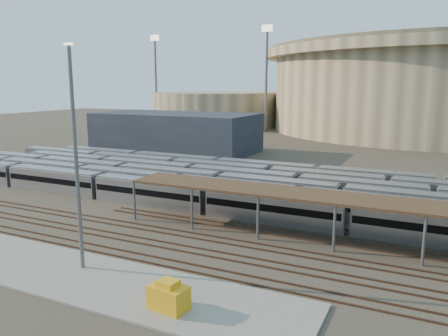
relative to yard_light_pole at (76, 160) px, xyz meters
name	(u,v)px	position (x,y,z in m)	size (l,w,h in m)	color
ground	(183,231)	(2.91, 13.61, -10.63)	(420.00, 420.00, 0.00)	#383026
apron	(56,270)	(-2.09, -1.39, -10.53)	(50.00, 9.00, 0.20)	gray
subway_trains	(250,186)	(4.05, 32.11, -8.83)	(129.38, 23.90, 3.60)	#B1B1B6
inspection_shed	(382,204)	(24.91, 17.61, -5.65)	(60.30, 6.00, 5.30)	#5C5C61
empty_tracks	(159,244)	(2.91, 8.61, -10.54)	(170.00, 9.62, 0.18)	#4C3323
stadium	(433,87)	(27.91, 153.61, 5.84)	(124.00, 124.00, 32.50)	tan
secondary_arena	(217,109)	(-57.09, 143.61, -3.63)	(56.00, 56.00, 14.00)	tan
service_building	(175,132)	(-32.09, 68.61, -5.63)	(42.00, 20.00, 10.00)	#1E232D
floodlight_0	(266,75)	(-27.09, 123.61, 10.02)	(4.00, 1.00, 38.40)	#5C5C61
floodlight_1	(156,77)	(-82.09, 133.61, 10.02)	(4.00, 1.00, 38.40)	#5C5C61
floodlight_3	(347,77)	(-7.09, 173.61, 10.02)	(4.00, 1.00, 38.40)	#5C5C61
yard_light_pole	(76,160)	(0.00, 0.00, 0.00)	(0.81, 0.36, 20.70)	#5C5C61
yellow_equipment	(168,298)	(11.66, -3.12, -9.49)	(3.01, 1.88, 1.88)	orange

